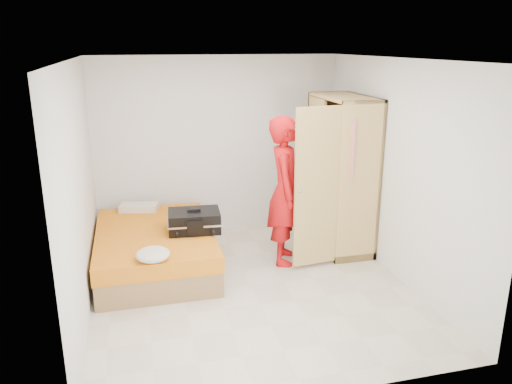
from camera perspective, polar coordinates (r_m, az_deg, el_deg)
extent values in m
plane|color=beige|center=(6.01, -0.67, -10.66)|extent=(4.00, 4.00, 0.00)
plane|color=white|center=(5.34, -0.77, 14.94)|extent=(4.00, 4.00, 0.00)
cube|color=white|center=(7.44, -4.34, 5.34)|extent=(3.60, 0.02, 2.60)
cube|color=white|center=(3.73, 6.56, -6.59)|extent=(3.60, 0.02, 2.60)
cube|color=white|center=(5.42, -19.54, 0.05)|extent=(0.02, 4.00, 2.60)
cube|color=white|center=(6.19, 15.71, 2.41)|extent=(0.02, 4.00, 2.60)
cube|color=#966F44|center=(6.54, -11.41, -7.22)|extent=(1.40, 2.00, 0.30)
cube|color=orange|center=(6.44, -11.53, -5.18)|extent=(1.42, 2.02, 0.20)
cube|color=#DFAC6C|center=(7.01, 11.74, 2.21)|extent=(0.04, 1.20, 2.10)
cube|color=#DFAC6C|center=(6.39, 11.79, 0.80)|extent=(0.58, 0.04, 2.10)
cube|color=#DFAC6C|center=(7.41, 7.92, 3.20)|extent=(0.58, 0.04, 2.10)
cube|color=#DFAC6C|center=(6.72, 10.15, 10.62)|extent=(0.58, 1.20, 0.04)
cube|color=#9F7944|center=(7.21, 9.33, -5.61)|extent=(0.58, 1.20, 0.10)
cube|color=#DFAC6C|center=(7.06, 6.74, 2.57)|extent=(0.04, 0.59, 2.00)
cube|color=#DFAC6C|center=(6.15, 6.94, 0.41)|extent=(0.59, 0.11, 2.00)
cylinder|color=#B2B2B7|center=(6.73, 10.08, 9.27)|extent=(0.02, 1.10, 0.02)
imported|color=red|center=(6.35, 3.40, 0.13)|extent=(0.66, 0.81, 1.91)
cube|color=black|center=(6.29, -7.07, -3.29)|extent=(0.67, 0.50, 0.25)
cube|color=black|center=(6.24, -7.12, -2.06)|extent=(0.17, 0.06, 0.03)
ellipsoid|color=beige|center=(5.54, -11.71, -6.99)|extent=(0.37, 0.37, 0.14)
cube|color=beige|center=(7.19, -13.22, -1.71)|extent=(0.56, 0.37, 0.09)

